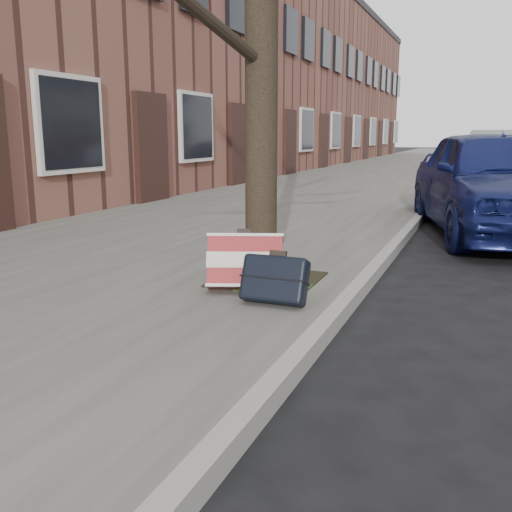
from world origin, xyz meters
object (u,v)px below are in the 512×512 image
at_px(suitcase_navy, 275,279).
at_px(car_near_front, 495,181).
at_px(suitcase_red, 245,262).
at_px(car_near_mid, 498,156).

height_order(suitcase_navy, car_near_front, car_near_front).
height_order(suitcase_red, car_near_front, car_near_front).
xyz_separation_m(suitcase_red, car_near_mid, (1.97, 13.64, 0.39)).
relative_size(suitcase_red, suitcase_navy, 1.21).
height_order(car_near_front, car_near_mid, car_near_mid).
distance_m(suitcase_red, car_near_front, 4.69).
height_order(suitcase_navy, car_near_mid, car_near_mid).
bearing_deg(suitcase_red, car_near_mid, 61.42).
relative_size(suitcase_navy, car_near_front, 0.11).
bearing_deg(car_near_mid, car_near_front, -84.25).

